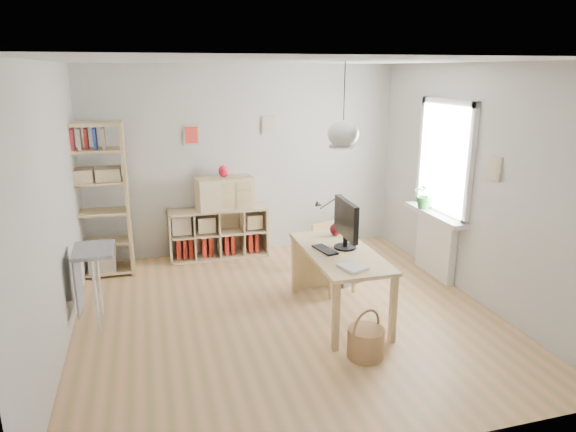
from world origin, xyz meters
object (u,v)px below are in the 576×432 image
object	(u,v)px
desk	(339,259)
tall_bookshelf	(95,194)
chair	(331,253)
cube_shelf	(217,236)
monitor	(346,222)
drawer_chest	(225,193)
storage_chest	(346,262)

from	to	relation	value
desk	tall_bookshelf	xyz separation A→B (m)	(-2.59, 1.95, 0.43)
chair	cube_shelf	bearing A→B (deg)	110.80
monitor	chair	bearing A→B (deg)	84.88
tall_bookshelf	drawer_chest	xyz separation A→B (m)	(1.69, 0.24, -0.14)
cube_shelf	monitor	bearing A→B (deg)	-62.76
cube_shelf	chair	distance (m)	1.96
tall_bookshelf	monitor	distance (m)	3.27
tall_bookshelf	storage_chest	xyz separation A→B (m)	(3.07, -0.96, -0.89)
tall_bookshelf	storage_chest	distance (m)	3.34
monitor	drawer_chest	size ratio (longest dim) A/B	0.78
tall_bookshelf	drawer_chest	distance (m)	1.72
tall_bookshelf	monitor	size ratio (longest dim) A/B	3.27
storage_chest	drawer_chest	xyz separation A→B (m)	(-1.38, 1.20, 0.74)
tall_bookshelf	chair	size ratio (longest dim) A/B	2.41
desk	chair	world-z (taller)	chair
desk	tall_bookshelf	world-z (taller)	tall_bookshelf
monitor	storage_chest	bearing A→B (deg)	68.39
cube_shelf	chair	size ratio (longest dim) A/B	1.68
chair	drawer_chest	size ratio (longest dim) A/B	1.06
tall_bookshelf	chair	world-z (taller)	tall_bookshelf
storage_chest	desk	bearing A→B (deg)	-139.75
cube_shelf	tall_bookshelf	xyz separation A→B (m)	(-1.56, -0.28, 0.79)
desk	monitor	distance (m)	0.41
desk	monitor	xyz separation A→B (m)	(0.09, 0.07, 0.39)
cube_shelf	drawer_chest	bearing A→B (deg)	-17.77
tall_bookshelf	monitor	world-z (taller)	tall_bookshelf
drawer_chest	chair	bearing A→B (deg)	-63.00
chair	storage_chest	bearing A→B (deg)	27.21
storage_chest	drawer_chest	world-z (taller)	drawer_chest
cube_shelf	storage_chest	size ratio (longest dim) A/B	1.67
cube_shelf	drawer_chest	world-z (taller)	drawer_chest
cube_shelf	monitor	distance (m)	2.54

